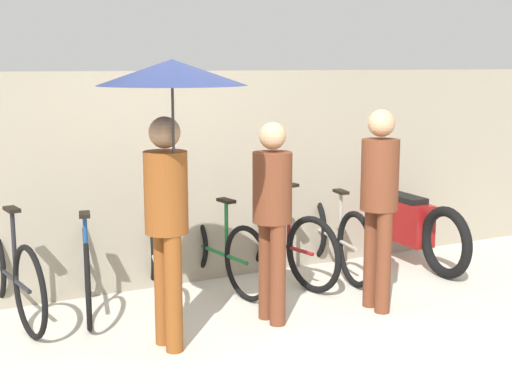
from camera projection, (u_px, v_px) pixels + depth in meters
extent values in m
plane|color=beige|center=(268.00, 355.00, 5.23)|extent=(30.00, 30.00, 0.00)
cube|color=gray|center=(173.00, 180.00, 6.78)|extent=(12.05, 0.12, 2.04)
torus|color=black|center=(30.00, 292.00, 5.49)|extent=(0.15, 0.74, 0.74)
cylinder|color=black|center=(10.00, 276.00, 5.91)|extent=(0.19, 1.04, 0.04)
cylinder|color=black|center=(14.00, 247.00, 5.71)|extent=(0.04, 0.04, 0.58)
cube|color=black|center=(12.00, 209.00, 5.66)|extent=(0.12, 0.21, 0.03)
torus|color=black|center=(86.00, 256.00, 6.60)|extent=(0.19, 0.70, 0.71)
torus|color=black|center=(88.00, 287.00, 5.68)|extent=(0.19, 0.70, 0.71)
cylinder|color=#19478C|center=(87.00, 270.00, 6.14)|extent=(0.24, 0.95, 0.04)
cylinder|color=#19478C|center=(86.00, 246.00, 5.93)|extent=(0.04, 0.04, 0.51)
cube|color=black|center=(84.00, 214.00, 5.89)|extent=(0.13, 0.21, 0.03)
cylinder|color=#19478C|center=(84.00, 219.00, 6.54)|extent=(0.04, 0.04, 0.70)
cylinder|color=#19478C|center=(83.00, 182.00, 6.48)|extent=(0.44, 0.12, 0.03)
torus|color=black|center=(150.00, 247.00, 6.93)|extent=(0.20, 0.68, 0.69)
torus|color=black|center=(161.00, 278.00, 5.95)|extent=(0.20, 0.68, 0.69)
cylinder|color=#A59E93|center=(155.00, 261.00, 6.44)|extent=(0.27, 1.00, 0.04)
cylinder|color=#A59E93|center=(157.00, 240.00, 6.23)|extent=(0.04, 0.04, 0.49)
cube|color=black|center=(156.00, 210.00, 6.18)|extent=(0.13, 0.22, 0.03)
cylinder|color=#A59E93|center=(149.00, 214.00, 6.87)|extent=(0.04, 0.04, 0.67)
cylinder|color=#A59E93|center=(149.00, 179.00, 6.81)|extent=(0.43, 0.13, 0.03)
torus|color=black|center=(189.00, 241.00, 7.17)|extent=(0.16, 0.69, 0.69)
torus|color=black|center=(247.00, 263.00, 6.37)|extent=(0.16, 0.69, 0.69)
cylinder|color=#19662D|center=(216.00, 252.00, 6.77)|extent=(0.20, 1.00, 0.04)
cylinder|color=#19662D|center=(226.00, 229.00, 6.59)|extent=(0.04, 0.04, 0.51)
cube|color=black|center=(226.00, 201.00, 6.54)|extent=(0.12, 0.21, 0.03)
cylinder|color=#19662D|center=(188.00, 205.00, 7.11)|extent=(0.04, 0.04, 0.75)
cylinder|color=#19662D|center=(188.00, 168.00, 7.04)|extent=(0.44, 0.10, 0.03)
torus|color=black|center=(243.00, 233.00, 7.43)|extent=(0.21, 0.72, 0.72)
torus|color=black|center=(313.00, 254.00, 6.61)|extent=(0.21, 0.72, 0.72)
cylinder|color=maroon|center=(276.00, 243.00, 7.02)|extent=(0.25, 1.06, 0.04)
cylinder|color=maroon|center=(289.00, 217.00, 6.82)|extent=(0.04, 0.04, 0.60)
cube|color=black|center=(289.00, 184.00, 6.77)|extent=(0.13, 0.21, 0.03)
cylinder|color=maroon|center=(243.00, 199.00, 7.37)|extent=(0.04, 0.04, 0.72)
cylinder|color=maroon|center=(243.00, 165.00, 7.31)|extent=(0.44, 0.12, 0.03)
torus|color=black|center=(311.00, 226.00, 7.75)|extent=(0.16, 0.74, 0.73)
torus|color=black|center=(356.00, 249.00, 6.77)|extent=(0.16, 0.74, 0.73)
cylinder|color=#A59E93|center=(332.00, 237.00, 7.26)|extent=(0.17, 1.05, 0.04)
cylinder|color=#A59E93|center=(340.00, 217.00, 7.05)|extent=(0.04, 0.04, 0.48)
cube|color=black|center=(341.00, 192.00, 7.00)|extent=(0.12, 0.21, 0.03)
cylinder|color=#A59E93|center=(312.00, 195.00, 7.69)|extent=(0.04, 0.04, 0.69)
cylinder|color=#A59E93|center=(312.00, 163.00, 7.63)|extent=(0.44, 0.09, 0.03)
cylinder|color=brown|center=(163.00, 288.00, 5.37)|extent=(0.13, 0.13, 0.89)
cylinder|color=brown|center=(174.00, 294.00, 5.22)|extent=(0.13, 0.13, 0.89)
cylinder|color=brown|center=(166.00, 192.00, 5.16)|extent=(0.32, 0.32, 0.60)
sphere|color=tan|center=(165.00, 132.00, 5.08)|extent=(0.23, 0.23, 0.23)
cylinder|color=#332D28|center=(173.00, 139.00, 4.97)|extent=(0.02, 0.02, 0.74)
cone|color=#19234C|center=(172.00, 72.00, 4.89)|extent=(1.05, 1.05, 0.18)
cylinder|color=brown|center=(266.00, 270.00, 5.92)|extent=(0.13, 0.13, 0.84)
cylinder|color=brown|center=(278.00, 275.00, 5.76)|extent=(0.13, 0.13, 0.84)
cylinder|color=brown|center=(272.00, 187.00, 5.71)|extent=(0.32, 0.32, 0.57)
sphere|color=tan|center=(273.00, 136.00, 5.64)|extent=(0.22, 0.22, 0.22)
cylinder|color=brown|center=(371.00, 257.00, 6.21)|extent=(0.13, 0.13, 0.88)
cylinder|color=brown|center=(383.00, 263.00, 6.05)|extent=(0.13, 0.13, 0.88)
cylinder|color=brown|center=(380.00, 175.00, 5.99)|extent=(0.32, 0.32, 0.60)
sphere|color=tan|center=(381.00, 123.00, 5.92)|extent=(0.23, 0.23, 0.23)
torus|color=black|center=(368.00, 216.00, 8.28)|extent=(0.13, 0.73, 0.72)
torus|color=black|center=(446.00, 242.00, 7.05)|extent=(0.13, 0.73, 0.72)
cube|color=maroon|center=(404.00, 221.00, 7.65)|extent=(0.27, 0.76, 0.44)
cube|color=black|center=(405.00, 198.00, 7.61)|extent=(0.24, 0.54, 0.06)
cylinder|color=#B2B2B7|center=(370.00, 169.00, 8.18)|extent=(0.58, 0.05, 0.03)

